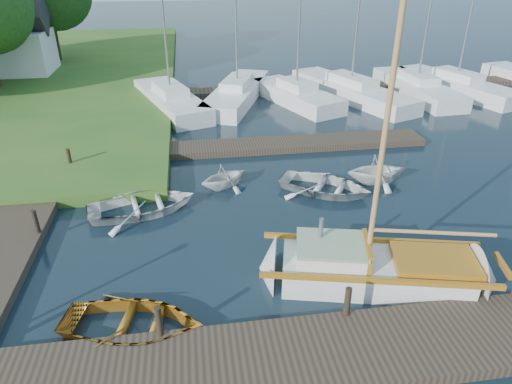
{
  "coord_description": "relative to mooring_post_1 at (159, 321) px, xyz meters",
  "views": [
    {
      "loc": [
        -1.95,
        -13.09,
        8.21
      ],
      "look_at": [
        0.0,
        0.0,
        1.2
      ],
      "focal_mm": 32.0,
      "sensor_mm": 36.0,
      "label": 1
    }
  ],
  "objects": [
    {
      "name": "ground",
      "position": [
        3.0,
        5.0,
        -0.7
      ],
      "size": [
        160.0,
        160.0,
        0.0
      ],
      "primitive_type": "plane",
      "color": "black",
      "rests_on": "ground"
    },
    {
      "name": "near_dock",
      "position": [
        3.0,
        -1.0,
        -0.55
      ],
      "size": [
        18.0,
        2.2,
        0.3
      ],
      "primitive_type": "cube",
      "color": "#30251C",
      "rests_on": "ground"
    },
    {
      "name": "left_dock",
      "position": [
        -5.0,
        7.0,
        -0.55
      ],
      "size": [
        2.2,
        18.0,
        0.3
      ],
      "primitive_type": "cube",
      "color": "#30251C",
      "rests_on": "ground"
    },
    {
      "name": "far_dock",
      "position": [
        5.0,
        11.5,
        -0.55
      ],
      "size": [
        14.0,
        1.6,
        0.3
      ],
      "primitive_type": "cube",
      "color": "#30251C",
      "rests_on": "ground"
    },
    {
      "name": "pontoon",
      "position": [
        13.0,
        21.0,
        -0.55
      ],
      "size": [
        30.0,
        1.6,
        0.3
      ],
      "primitive_type": "cube",
      "color": "#30251C",
      "rests_on": "ground"
    },
    {
      "name": "mooring_post_1",
      "position": [
        0.0,
        0.0,
        0.0
      ],
      "size": [
        0.16,
        0.16,
        0.8
      ],
      "primitive_type": "cylinder",
      "color": "black",
      "rests_on": "near_dock"
    },
    {
      "name": "mooring_post_2",
      "position": [
        4.5,
        0.0,
        0.0
      ],
      "size": [
        0.16,
        0.16,
        0.8
      ],
      "primitive_type": "cylinder",
      "color": "black",
      "rests_on": "near_dock"
    },
    {
      "name": "mooring_post_4",
      "position": [
        -4.0,
        5.0,
        0.0
      ],
      "size": [
        0.16,
        0.16,
        0.8
      ],
      "primitive_type": "cylinder",
      "color": "black",
      "rests_on": "left_dock"
    },
    {
      "name": "mooring_post_5",
      "position": [
        -4.0,
        10.0,
        0.0
      ],
      "size": [
        0.16,
        0.16,
        0.8
      ],
      "primitive_type": "cylinder",
      "color": "black",
      "rests_on": "left_dock"
    },
    {
      "name": "sailboat",
      "position": [
        5.93,
        1.46,
        -0.36
      ],
      "size": [
        7.41,
        3.55,
        9.83
      ],
      "rotation": [
        0.0,
        0.0,
        -0.23
      ],
      "color": "silver",
      "rests_on": "ground"
    },
    {
      "name": "dinghy",
      "position": [
        -0.69,
        0.5,
        -0.34
      ],
      "size": [
        3.93,
        3.19,
        0.72
      ],
      "primitive_type": "imported",
      "rotation": [
        0.0,
        0.0,
        1.34
      ],
      "color": "#8B4711",
      "rests_on": "ground"
    },
    {
      "name": "tender_a",
      "position": [
        -0.86,
        6.34,
        -0.31
      ],
      "size": [
        4.23,
        3.42,
        0.77
      ],
      "primitive_type": "imported",
      "rotation": [
        0.0,
        0.0,
        1.79
      ],
      "color": "silver",
      "rests_on": "ground"
    },
    {
      "name": "tender_b",
      "position": [
        2.18,
        7.87,
        -0.17
      ],
      "size": [
        2.61,
        2.5,
        1.07
      ],
      "primitive_type": "imported",
      "rotation": [
        0.0,
        0.0,
        2.07
      ],
      "color": "silver",
      "rests_on": "ground"
    },
    {
      "name": "tender_c",
      "position": [
        5.95,
        6.86,
        -0.34
      ],
      "size": [
        4.3,
        3.99,
        0.73
      ],
      "primitive_type": "imported",
      "rotation": [
        0.0,
        0.0,
        1.0
      ],
      "color": "silver",
      "rests_on": "ground"
    },
    {
      "name": "tender_d",
      "position": [
        8.2,
        7.37,
        -0.07
      ],
      "size": [
        2.42,
        2.09,
        1.26
      ],
      "primitive_type": "imported",
      "rotation": [
        0.0,
        0.0,
        1.58
      ],
      "color": "silver",
      "rests_on": "ground"
    },
    {
      "name": "marina_boat_0",
      "position": [
        -0.04,
        18.44,
        -0.12
      ],
      "size": [
        4.78,
        8.48,
        11.96
      ],
      "rotation": [
        0.0,
        0.0,
        1.91
      ],
      "color": "silver",
      "rests_on": "ground"
    },
    {
      "name": "marina_boat_1",
      "position": [
        3.98,
        19.38,
        -0.14
      ],
      "size": [
        5.21,
        9.16,
        10.23
      ],
      "rotation": [
        0.0,
        0.0,
        1.21
      ],
      "color": "silver",
      "rests_on": "ground"
    },
    {
      "name": "marina_boat_2",
      "position": [
        7.45,
        18.32,
        -0.12
      ],
      "size": [
        4.65,
        7.26,
        11.65
      ],
      "rotation": [
        0.0,
        0.0,
        1.96
      ],
      "color": "silver",
      "rests_on": "ground"
    },
    {
      "name": "marina_boat_3",
      "position": [
        11.07,
        18.94,
        -0.13
      ],
      "size": [
        5.66,
        9.98,
        11.34
      ],
      "rotation": [
        0.0,
        0.0,
        1.95
      ],
      "color": "silver",
      "rests_on": "ground"
    },
    {
      "name": "marina_boat_4",
      "position": [
        15.47,
        18.92,
        -0.12
      ],
      "size": [
        2.67,
        8.47,
        11.79
      ],
      "rotation": [
        0.0,
        0.0,
        1.63
      ],
      "color": "silver",
      "rests_on": "ground"
    },
    {
      "name": "marina_boat_5",
      "position": [
        18.29,
        19.15,
        -0.14
      ],
      "size": [
        4.86,
        9.11,
        10.35
      ],
      "rotation": [
        0.0,
        0.0,
        1.89
      ],
      "color": "silver",
      "rests_on": "ground"
    },
    {
      "name": "house_c",
      "position": [
        -11.0,
        27.0,
        1.88
      ],
      "size": [
        5.25,
        4.0,
        5.28
      ],
      "color": "white",
      "rests_on": "shore"
    }
  ]
}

